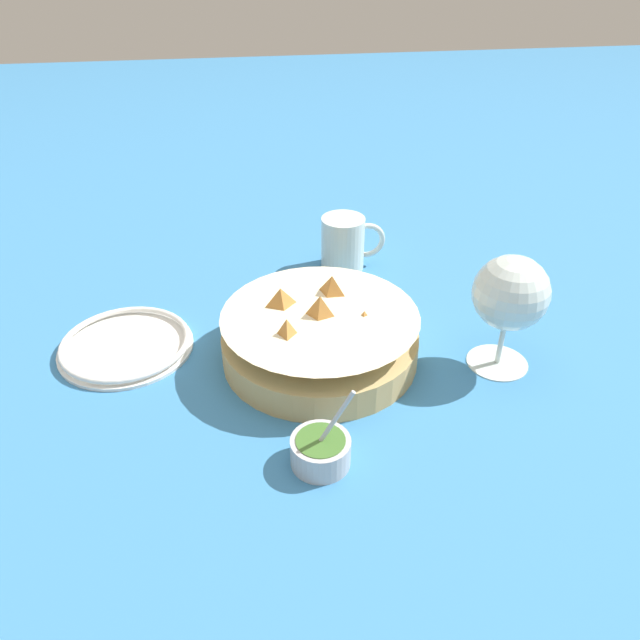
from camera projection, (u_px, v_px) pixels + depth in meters
name	position (u px, v px, depth m)	size (l,w,h in m)	color
ground_plane	(343.00, 369.00, 0.81)	(4.00, 4.00, 0.00)	teal
food_basket	(319.00, 336.00, 0.81)	(0.26, 0.26, 0.10)	tan
sauce_cup	(321.00, 450.00, 0.66)	(0.07, 0.07, 0.10)	#B7B7BC
wine_glass	(510.00, 296.00, 0.76)	(0.09, 0.09, 0.16)	silver
beer_mug	(344.00, 245.00, 1.01)	(0.11, 0.07, 0.09)	silver
side_plate	(126.00, 345.00, 0.84)	(0.18, 0.18, 0.01)	white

